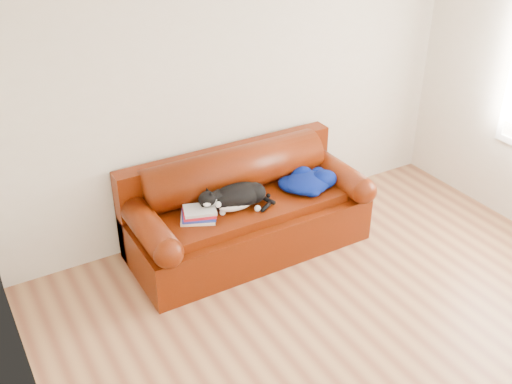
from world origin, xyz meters
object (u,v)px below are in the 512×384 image
cat (237,197)px  blanket (308,181)px  book_stack (199,214)px  sofa_base (248,225)px

cat → blanket: cat is taller
cat → book_stack: bearing=-166.4°
blanket → cat: bearing=177.8°
sofa_base → book_stack: bearing=-172.5°
book_stack → blanket: bearing=-1.0°
sofa_base → blanket: blanket is taller
book_stack → sofa_base: bearing=7.5°
book_stack → blanket: blanket is taller
cat → blanket: bearing=10.2°
cat → sofa_base: bearing=34.8°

